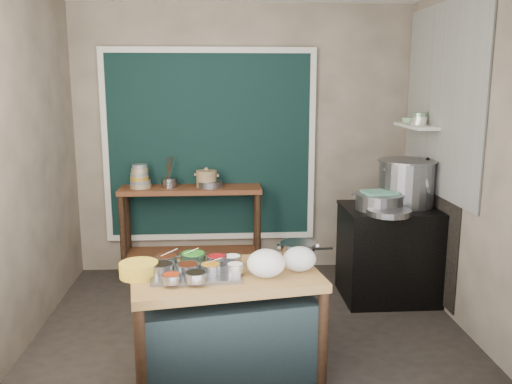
{
  "coord_description": "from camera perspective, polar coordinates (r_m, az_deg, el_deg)",
  "views": [
    {
      "loc": [
        -0.23,
        -4.22,
        2.02
      ],
      "look_at": [
        0.06,
        0.25,
        1.1
      ],
      "focal_mm": 38.0,
      "sensor_mm": 36.0,
      "label": 1
    }
  ],
  "objects": [
    {
      "name": "ceramic_crock",
      "position": [
        5.58,
        -5.23,
        1.29
      ],
      "size": [
        0.29,
        0.29,
        0.15
      ],
      "primitive_type": null,
      "rotation": [
        0.0,
        0.0,
        -0.35
      ],
      "color": "#9B8255",
      "rests_on": "back_counter"
    },
    {
      "name": "back_counter",
      "position": [
        5.72,
        -6.78,
        -4.16
      ],
      "size": [
        1.45,
        0.4,
        0.95
      ],
      "primitive_type": "cube",
      "color": "brown",
      "rests_on": "floor"
    },
    {
      "name": "floor",
      "position": [
        4.68,
        -0.53,
        -14.07
      ],
      "size": [
        3.5,
        3.0,
        0.02
      ],
      "primitive_type": "cube",
      "color": "#2B2521",
      "rests_on": "ground"
    },
    {
      "name": "condiment_bowls",
      "position": [
        3.68,
        -6.61,
        -7.69
      ],
      "size": [
        0.62,
        0.51,
        0.07
      ],
      "color": "gray",
      "rests_on": "condiment_tray"
    },
    {
      "name": "right_wall",
      "position": [
        4.7,
        21.41,
        3.24
      ],
      "size": [
        0.02,
        3.0,
        2.8
      ],
      "primitive_type": "cube",
      "color": "gray",
      "rests_on": "floor"
    },
    {
      "name": "plastic_bag_a",
      "position": [
        3.58,
        1.07,
        -7.51
      ],
      "size": [
        0.32,
        0.3,
        0.19
      ],
      "primitive_type": "ellipsoid",
      "rotation": [
        0.0,
        0.0,
        0.42
      ],
      "color": "white",
      "rests_on": "prep_table"
    },
    {
      "name": "prep_table",
      "position": [
        3.83,
        -3.15,
        -13.79
      ],
      "size": [
        1.35,
        0.92,
        0.75
      ],
      "primitive_type": "cube",
      "rotation": [
        0.0,
        0.0,
        0.17
      ],
      "color": "olive",
      "rests_on": "floor"
    },
    {
      "name": "green_cloth",
      "position": [
        4.99,
        12.87,
        -0.04
      ],
      "size": [
        0.31,
        0.25,
        0.02
      ],
      "primitive_type": "cube",
      "rotation": [
        0.0,
        0.0,
        0.11
      ],
      "color": "#5EA686",
      "rests_on": "steamer"
    },
    {
      "name": "bowl_stack",
      "position": [
        5.63,
        -12.1,
        1.49
      ],
      "size": [
        0.22,
        0.22,
        0.24
      ],
      "color": "tan",
      "rests_on": "back_counter"
    },
    {
      "name": "stove_top",
      "position": [
        5.15,
        14.28,
        -1.71
      ],
      "size": [
        0.92,
        0.69,
        0.03
      ],
      "primitive_type": "cube",
      "color": "black",
      "rests_on": "stove_block"
    },
    {
      "name": "curtain_frame",
      "position": [
        5.72,
        -4.89,
        4.83
      ],
      "size": [
        2.22,
        0.03,
        2.02
      ],
      "primitive_type": null,
      "color": "beige",
      "rests_on": "back_wall"
    },
    {
      "name": "plastic_bag_b",
      "position": [
        3.71,
        4.6,
        -7.03
      ],
      "size": [
        0.25,
        0.22,
        0.17
      ],
      "primitive_type": "ellipsoid",
      "rotation": [
        0.0,
        0.0,
        0.15
      ],
      "color": "white",
      "rests_on": "prep_table"
    },
    {
      "name": "left_wall",
      "position": [
        4.53,
        -23.43,
        2.79
      ],
      "size": [
        0.02,
        3.0,
        2.8
      ],
      "primitive_type": "cube",
      "color": "gray",
      "rests_on": "floor"
    },
    {
      "name": "pot_lid",
      "position": [
        5.24,
        17.29,
        1.01
      ],
      "size": [
        0.22,
        0.47,
        0.45
      ],
      "primitive_type": "cylinder",
      "rotation": [
        0.0,
        1.36,
        -0.24
      ],
      "color": "gray",
      "rests_on": "stove_top"
    },
    {
      "name": "wall_shelf",
      "position": [
        5.41,
        16.53,
        6.68
      ],
      "size": [
        0.22,
        0.7,
        0.03
      ],
      "primitive_type": "cube",
      "color": "beige",
      "rests_on": "right_wall"
    },
    {
      "name": "stock_pot",
      "position": [
        5.21,
        15.55,
        0.95
      ],
      "size": [
        0.72,
        0.72,
        0.43
      ],
      "primitive_type": null,
      "rotation": [
        0.0,
        0.0,
        0.41
      ],
      "color": "gray",
      "rests_on": "stove_top"
    },
    {
      "name": "curtain_panel",
      "position": [
        5.73,
        -4.89,
        4.84
      ],
      "size": [
        2.1,
        0.02,
        1.9
      ],
      "primitive_type": "cube",
      "color": "black",
      "rests_on": "back_wall"
    },
    {
      "name": "saucepan",
      "position": [
        3.9,
        4.42,
        -6.32
      ],
      "size": [
        0.28,
        0.28,
        0.14
      ],
      "primitive_type": null,
      "rotation": [
        0.0,
        0.0,
        0.1
      ],
      "color": "gray",
      "rests_on": "prep_table"
    },
    {
      "name": "condiment_tray",
      "position": [
        3.67,
        -6.27,
        -8.45
      ],
      "size": [
        0.59,
        0.43,
        0.03
      ],
      "primitive_type": "cube",
      "rotation": [
        0.0,
        0.0,
        0.03
      ],
      "color": "gray",
      "rests_on": "prep_table"
    },
    {
      "name": "shallow_pan",
      "position": [
        4.83,
        13.82,
        -2.07
      ],
      "size": [
        0.49,
        0.49,
        0.05
      ],
      "primitive_type": "cylinder",
      "rotation": [
        0.0,
        0.0,
        -0.35
      ],
      "color": "gray",
      "rests_on": "stove_top"
    },
    {
      "name": "shelf_bowl_stack",
      "position": [
        5.35,
        16.79,
        7.35
      ],
      "size": [
        0.14,
        0.14,
        0.11
      ],
      "color": "silver",
      "rests_on": "wall_shelf"
    },
    {
      "name": "stove_block",
      "position": [
        5.27,
        14.04,
        -6.38
      ],
      "size": [
        0.9,
        0.68,
        0.85
      ],
      "primitive_type": "cube",
      "color": "black",
      "rests_on": "floor"
    },
    {
      "name": "utensil_cup",
      "position": [
        5.62,
        -9.09,
        0.98
      ],
      "size": [
        0.2,
        0.2,
        0.1
      ],
      "primitive_type": "cylinder",
      "rotation": [
        0.0,
        0.0,
        0.3
      ],
      "color": "gray",
      "rests_on": "back_counter"
    },
    {
      "name": "soot_patch",
      "position": [
        5.41,
        17.8,
        -3.08
      ],
      "size": [
        0.01,
        1.3,
        1.3
      ],
      "primitive_type": "cube",
      "color": "black",
      "rests_on": "right_wall"
    },
    {
      "name": "yellow_basin",
      "position": [
        3.69,
        -12.23,
        -7.98
      ],
      "size": [
        0.3,
        0.3,
        0.1
      ],
      "primitive_type": "cylinder",
      "rotation": [
        0.0,
        0.0,
        0.21
      ],
      "color": "yellow",
      "rests_on": "prep_table"
    },
    {
      "name": "tile_panel",
      "position": [
        5.16,
        18.95,
        9.1
      ],
      "size": [
        0.02,
        1.7,
        1.7
      ],
      "primitive_type": "cube",
      "color": "#B2B2AA",
      "rests_on": "right_wall"
    },
    {
      "name": "shelf_bowl_green",
      "position": [
        5.61,
        15.82,
        7.29
      ],
      "size": [
        0.14,
        0.14,
        0.05
      ],
      "primitive_type": "cylinder",
      "rotation": [
        0.0,
        0.0,
        -0.0
      ],
      "color": "gray",
      "rests_on": "wall_shelf"
    },
    {
      "name": "steamer",
      "position": [
        5.01,
        12.83,
        -0.98
      ],
      "size": [
        0.54,
        0.54,
        0.15
      ],
      "primitive_type": null,
      "rotation": [
        0.0,
        0.0,
        -0.23
      ],
      "color": "gray",
      "rests_on": "stove_top"
    },
    {
      "name": "wide_bowl",
      "position": [
        5.57,
        -4.84,
        0.83
      ],
      "size": [
        0.32,
        0.32,
        0.06
      ],
      "primitive_type": "cylinder",
      "rotation": [
        0.0,
        0.0,
        -0.26
      ],
      "color": "gray",
      "rests_on": "back_counter"
    },
    {
      "name": "back_wall",
      "position": [
        5.76,
        -1.39,
        5.42
      ],
      "size": [
        3.5,
        0.02,
        2.8
      ],
      "primitive_type": "cube",
      "color": "gray",
      "rests_on": "floor"
    }
  ]
}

